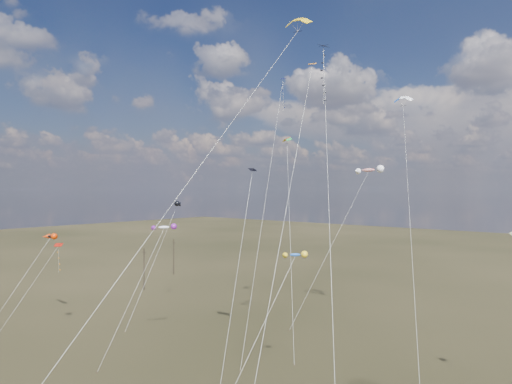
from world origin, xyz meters
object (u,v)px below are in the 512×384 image
Objects in this scene: utility_pole_near at (144,269)px; utility_pole_far at (174,256)px; diamond_black_high at (324,89)px; parafoil_yellow at (296,22)px; novelty_black_orange at (50,237)px.

utility_pole_far is at bearing 119.74° from utility_pole_near.
parafoil_yellow is at bearing -78.59° from diamond_black_high.
novelty_black_orange is (-42.10, -8.23, -17.41)m from diamond_black_high.
parafoil_yellow is (1.42, -7.06, 4.54)m from diamond_black_high.
utility_pole_near is at bearing 158.08° from parafoil_yellow.
diamond_black_high is at bearing -25.62° from utility_pole_far.
novelty_black_orange is at bearing -68.74° from utility_pole_far.
utility_pole_far is (-8.00, 14.00, 0.00)m from utility_pole_near.
utility_pole_near is 0.23× the size of parafoil_yellow.
parafoil_yellow is (49.13, -19.77, 30.13)m from utility_pole_near.
novelty_black_orange is (5.60, -20.95, 8.19)m from utility_pole_near.
utility_pole_far is at bearing 111.26° from novelty_black_orange.
parafoil_yellow reaches higher than diamond_black_high.
parafoil_yellow is (57.13, -33.77, 30.13)m from utility_pole_far.
utility_pole_near is 55.61m from diamond_black_high.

